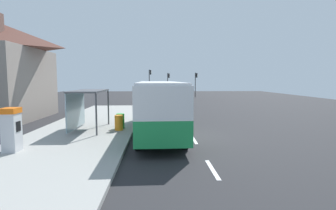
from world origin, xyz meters
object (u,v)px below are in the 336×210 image
(traffic_light_near_side, at_px, (196,81))
(bus_shelter, at_px, (84,99))
(white_van, at_px, (183,92))
(recycling_bin_orange, at_px, (119,123))
(bus, at_px, (158,104))
(traffic_light_median, at_px, (168,81))
(ticket_machine, at_px, (11,129))
(recycling_bin_green, at_px, (120,121))
(sedan_near, at_px, (178,92))
(traffic_light_far_side, at_px, (150,79))
(sedan_far, at_px, (181,94))

(traffic_light_near_side, distance_m, bus_shelter, 34.73)
(white_van, bearing_deg, recycling_bin_orange, -104.56)
(bus, xyz_separation_m, traffic_light_median, (2.12, 34.92, 1.21))
(bus, relative_size, white_van, 2.09)
(ticket_machine, height_order, recycling_bin_green, ticket_machine)
(sedan_near, bearing_deg, ticket_machine, -104.69)
(white_van, height_order, ticket_machine, white_van)
(bus, xyz_separation_m, bus_shelter, (-4.70, 0.71, 0.25))
(bus_shelter, bearing_deg, white_van, 70.45)
(bus, distance_m, sedan_near, 35.95)
(traffic_light_near_side, xyz_separation_m, traffic_light_far_side, (-8.61, 0.80, 0.35))
(sedan_near, relative_size, bus_shelter, 1.12)
(traffic_light_near_side, bearing_deg, traffic_light_median, 162.58)
(bus, distance_m, sedan_far, 29.11)
(white_van, height_order, traffic_light_near_side, traffic_light_near_side)
(sedan_near, xyz_separation_m, traffic_light_far_side, (-5.41, -1.59, 2.64))
(ticket_machine, distance_m, recycling_bin_green, 6.82)
(bus, xyz_separation_m, white_van, (3.91, 24.97, -0.50))
(bus, relative_size, ticket_machine, 5.71)
(white_van, relative_size, recycling_bin_orange, 5.57)
(traffic_light_near_side, bearing_deg, recycling_bin_green, -106.73)
(recycling_bin_orange, height_order, recycling_bin_green, same)
(bus, distance_m, recycling_bin_orange, 2.78)
(sedan_near, height_order, traffic_light_far_side, traffic_light_far_side)
(white_van, relative_size, bus_shelter, 1.32)
(sedan_far, height_order, bus_shelter, bus_shelter)
(white_van, xyz_separation_m, traffic_light_median, (-1.79, 9.96, 1.71))
(sedan_near, xyz_separation_m, traffic_light_near_side, (3.20, -2.39, 2.29))
(traffic_light_near_side, height_order, bus_shelter, traffic_light_near_side)
(recycling_bin_orange, bearing_deg, white_van, 75.44)
(recycling_bin_green, distance_m, bus_shelter, 2.66)
(recycling_bin_green, distance_m, traffic_light_near_side, 33.80)
(ticket_machine, bearing_deg, bus_shelter, 70.62)
(sedan_far, xyz_separation_m, recycling_bin_green, (-6.50, -27.78, -0.14))
(recycling_bin_orange, bearing_deg, traffic_light_median, 82.42)
(recycling_bin_green, distance_m, traffic_light_median, 34.29)
(recycling_bin_orange, relative_size, bus_shelter, 0.24)
(sedan_far, relative_size, bus_shelter, 1.10)
(sedan_far, distance_m, recycling_bin_green, 28.53)
(sedan_near, relative_size, ticket_machine, 2.31)
(recycling_bin_orange, bearing_deg, ticket_machine, -130.12)
(traffic_light_far_side, relative_size, bus_shelter, 1.29)
(recycling_bin_green, height_order, traffic_light_near_side, traffic_light_near_side)
(traffic_light_far_side, bearing_deg, sedan_near, 16.40)
(bus, height_order, traffic_light_near_side, traffic_light_near_side)
(sedan_near, bearing_deg, recycling_bin_orange, -100.41)
(traffic_light_far_side, bearing_deg, sedan_far, -44.49)
(traffic_light_median, bearing_deg, recycling_bin_orange, -97.58)
(white_van, relative_size, sedan_far, 1.20)
(recycling_bin_orange, xyz_separation_m, traffic_light_far_side, (1.10, 33.79, 2.77))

